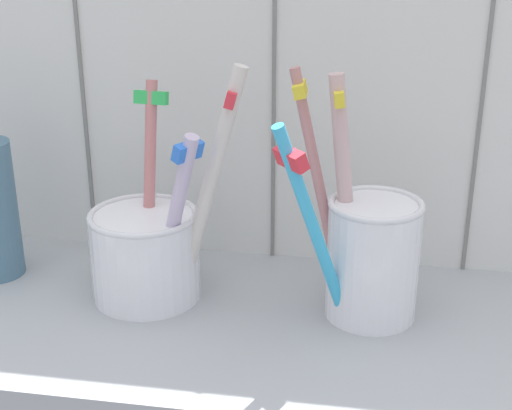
% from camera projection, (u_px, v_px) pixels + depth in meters
% --- Properties ---
extents(counter_slab, '(0.64, 0.22, 0.02)m').
position_uv_depth(counter_slab, '(251.00, 331.00, 0.55)').
color(counter_slab, '#9EA3A8').
rests_on(counter_slab, ground).
extents(tile_wall_back, '(0.64, 0.02, 0.45)m').
position_uv_depth(tile_wall_back, '(277.00, 11.00, 0.57)').
color(tile_wall_back, silver).
rests_on(tile_wall_back, ground).
extents(toothbrush_cup_left, '(0.12, 0.08, 0.18)m').
position_uv_depth(toothbrush_cup_left, '(149.00, 247.00, 0.56)').
color(toothbrush_cup_left, white).
rests_on(toothbrush_cup_left, counter_slab).
extents(toothbrush_cup_right, '(0.10, 0.10, 0.18)m').
position_uv_depth(toothbrush_cup_right, '(368.00, 251.00, 0.53)').
color(toothbrush_cup_right, white).
rests_on(toothbrush_cup_right, counter_slab).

